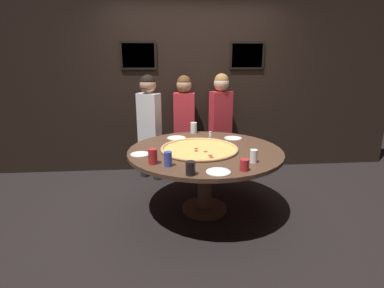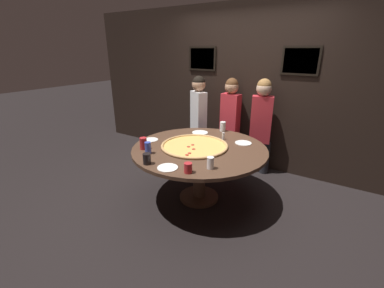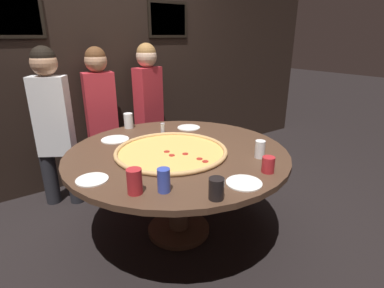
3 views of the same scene
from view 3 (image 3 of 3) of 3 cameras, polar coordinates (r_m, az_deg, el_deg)
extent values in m
plane|color=black|center=(2.68, -2.53, -16.15)|extent=(24.00, 24.00, 0.00)
cube|color=black|center=(3.48, -16.44, 14.65)|extent=(6.40, 0.06, 2.60)
cube|color=black|center=(3.26, -31.21, 20.37)|extent=(0.52, 0.02, 0.40)
cube|color=#B2A893|center=(3.25, -31.19, 20.38)|extent=(0.46, 0.01, 0.34)
cube|color=black|center=(3.78, -4.57, 22.55)|extent=(0.52, 0.02, 0.40)
cube|color=slate|center=(3.78, -4.52, 22.56)|extent=(0.46, 0.01, 0.34)
cylinder|color=#4C3323|center=(2.33, -2.80, -1.67)|extent=(1.70, 1.70, 0.04)
cylinder|color=#4C3323|center=(2.49, -2.65, -9.62)|extent=(0.16, 0.16, 0.70)
cylinder|color=#4C3323|center=(2.66, -2.53, -15.80)|extent=(0.52, 0.52, 0.04)
cylinder|color=#EAB75B|center=(2.27, -3.99, -1.53)|extent=(0.81, 0.81, 0.01)
torus|color=tan|center=(2.27, -4.00, -1.30)|extent=(0.85, 0.85, 0.03)
cylinder|color=#A8281E|center=(2.12, 1.44, -2.83)|extent=(0.04, 0.04, 0.00)
cylinder|color=#A8281E|center=(2.19, -3.88, -2.16)|extent=(0.04, 0.04, 0.00)
cylinder|color=#A8281E|center=(2.26, -4.82, -1.45)|extent=(0.04, 0.04, 0.00)
cylinder|color=#A8281E|center=(2.08, 2.54, -3.33)|extent=(0.04, 0.04, 0.00)
cylinder|color=#A8281E|center=(2.21, -1.28, -1.88)|extent=(0.04, 0.04, 0.00)
cylinder|color=#B22328|center=(2.00, 14.32, -3.83)|extent=(0.08, 0.08, 0.11)
cylinder|color=white|center=(2.92, -12.00, 4.36)|extent=(0.08, 0.08, 0.14)
cylinder|color=#B22328|center=(1.71, -10.89, -7.00)|extent=(0.09, 0.09, 0.15)
cylinder|color=white|center=(2.21, 12.81, -0.98)|extent=(0.07, 0.07, 0.13)
cylinder|color=black|center=(1.64, 4.66, -8.46)|extent=(0.09, 0.09, 0.12)
cylinder|color=#384CB7|center=(1.70, -5.40, -6.90)|extent=(0.07, 0.07, 0.14)
cylinder|color=white|center=(1.95, -18.49, -6.45)|extent=(0.20, 0.20, 0.01)
cylinder|color=white|center=(2.88, -0.63, 3.15)|extent=(0.22, 0.22, 0.01)
cylinder|color=white|center=(2.63, -14.44, 0.84)|extent=(0.23, 0.23, 0.01)
cylinder|color=white|center=(1.84, 9.87, -7.31)|extent=(0.22, 0.22, 0.01)
cylinder|color=silver|center=(2.71, -5.60, 2.85)|extent=(0.04, 0.04, 0.08)
cylinder|color=#B7B7BC|center=(2.70, -5.64, 3.83)|extent=(0.04, 0.04, 0.01)
cylinder|color=#232328|center=(3.72, -6.53, -0.89)|extent=(0.17, 0.17, 0.52)
cylinder|color=#232328|center=(3.56, -9.09, -1.97)|extent=(0.17, 0.17, 0.52)
cube|color=red|center=(3.46, -8.27, 8.24)|extent=(0.35, 0.25, 0.73)
sphere|color=beige|center=(3.40, -8.68, 16.13)|extent=(0.23, 0.23, 0.23)
sphere|color=#9E703D|center=(3.40, -8.71, 16.80)|extent=(0.21, 0.21, 0.21)
cylinder|color=#232328|center=(3.18, -21.43, -5.99)|extent=(0.19, 0.19, 0.52)
cylinder|color=#232328|center=(3.26, -25.35, -5.94)|extent=(0.19, 0.19, 0.52)
cube|color=white|center=(3.02, -25.03, 4.75)|extent=(0.35, 0.30, 0.73)
sphere|color=tan|center=(2.94, -26.41, 13.69)|extent=(0.22, 0.22, 0.22)
sphere|color=black|center=(2.94, -26.53, 14.44)|extent=(0.21, 0.21, 0.21)
cylinder|color=#232328|center=(3.51, -14.17, -2.74)|extent=(0.15, 0.15, 0.51)
cylinder|color=#232328|center=(3.47, -17.83, -3.40)|extent=(0.15, 0.15, 0.51)
cube|color=red|center=(3.31, -17.00, 6.76)|extent=(0.32, 0.20, 0.72)
sphere|color=tan|center=(3.24, -17.86, 14.83)|extent=(0.22, 0.22, 0.22)
sphere|color=brown|center=(3.24, -17.93, 15.51)|extent=(0.20, 0.20, 0.20)
camera|label=1|loc=(1.51, 115.26, -3.70)|focal=28.00mm
camera|label=2|loc=(2.83, 73.95, 12.87)|focal=24.00mm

